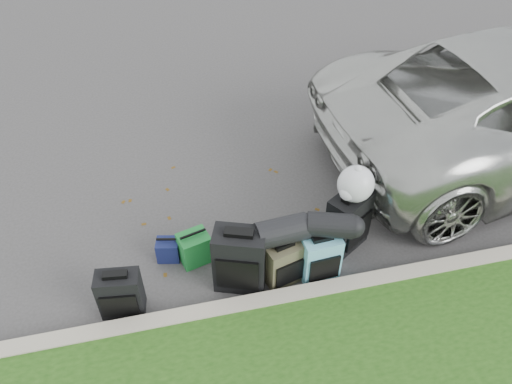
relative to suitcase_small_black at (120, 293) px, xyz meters
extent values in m
plane|color=#383535|center=(1.72, 0.70, -0.27)|extent=(120.00, 120.00, 0.00)
cube|color=#9E937F|center=(1.72, -0.30, -0.20)|extent=(120.00, 0.18, 0.15)
cube|color=black|center=(0.00, 0.00, 0.00)|extent=(0.46, 0.29, 0.55)
cube|color=black|center=(1.26, 0.07, 0.11)|extent=(0.62, 0.49, 0.78)
cube|color=#3B3825|center=(1.72, 0.02, 0.00)|extent=(0.44, 0.34, 0.54)
cube|color=teal|center=(2.13, -0.02, 0.02)|extent=(0.43, 0.27, 0.59)
cube|color=black|center=(2.58, 0.36, 0.10)|extent=(0.58, 0.52, 0.75)
cube|color=#1B7A2F|center=(0.82, 0.52, -0.08)|extent=(0.39, 0.35, 0.38)
cube|color=#161D4E|center=(0.53, 0.61, -0.14)|extent=(0.29, 0.25, 0.27)
cylinder|color=black|center=(1.72, 0.10, 0.41)|extent=(0.56, 0.33, 0.29)
cylinder|color=black|center=(2.22, 0.04, 0.45)|extent=(0.53, 0.40, 0.27)
sphere|color=silver|center=(2.59, 0.35, 0.67)|extent=(0.40, 0.40, 0.40)
camera|label=1|loc=(0.66, -3.31, 4.16)|focal=35.00mm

